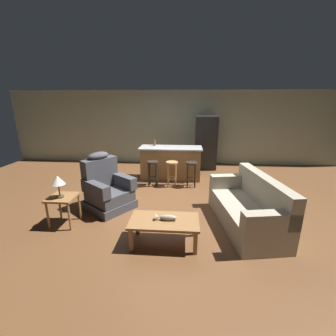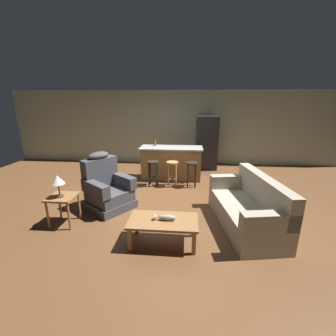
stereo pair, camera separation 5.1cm
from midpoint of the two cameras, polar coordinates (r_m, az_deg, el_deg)
ground_plane at (r=5.52m, az=-0.54°, el=-7.18°), size 12.00×12.00×0.00m
back_wall at (r=8.22m, az=1.37°, el=10.15°), size 12.00×0.05×2.60m
coffee_table at (r=3.68m, az=-1.38°, el=-13.78°), size 1.10×0.60×0.42m
fish_figurine at (r=3.63m, az=-0.92°, el=-12.49°), size 0.34×0.10×0.10m
couch at (r=4.44m, az=19.43°, el=-9.56°), size 1.14×2.01×0.94m
recliner_near_lamp at (r=5.01m, az=-15.49°, el=-5.14°), size 1.18×1.18×1.20m
end_table at (r=4.60m, az=-25.42°, el=-7.67°), size 0.48×0.48×0.56m
table_lamp at (r=4.43m, az=-26.48°, el=-3.03°), size 0.24×0.24×0.41m
kitchen_island at (r=6.63m, az=0.47°, el=1.33°), size 1.80×0.70×0.95m
bar_stool_left at (r=6.08m, az=-4.12°, el=-0.21°), size 0.32×0.32×0.68m
bar_stool_middle at (r=6.02m, az=0.77°, el=-0.32°), size 0.32×0.32×0.68m
bar_stool_right at (r=6.01m, az=5.71°, el=-0.43°), size 0.32×0.32×0.68m
refrigerator at (r=7.73m, az=9.39°, el=6.36°), size 0.70×0.69×1.76m
bottle_tall_green at (r=6.73m, az=-3.68°, el=6.43°), size 0.07×0.07×0.24m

